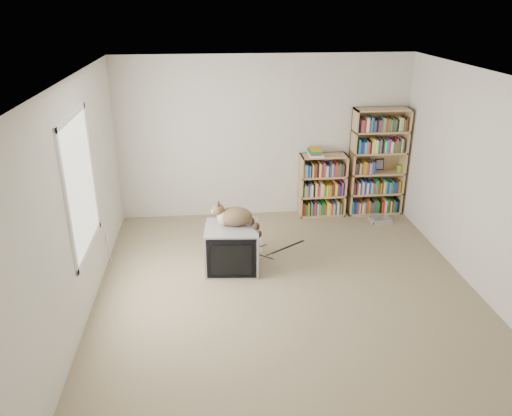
{
  "coord_description": "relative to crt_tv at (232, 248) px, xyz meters",
  "views": [
    {
      "loc": [
        -0.87,
        -4.94,
        3.22
      ],
      "look_at": [
        -0.28,
        1.0,
        0.72
      ],
      "focal_mm": 35.0,
      "sensor_mm": 36.0,
      "label": 1
    }
  ],
  "objects": [
    {
      "name": "floor",
      "position": [
        0.61,
        -0.74,
        -0.29
      ],
      "size": [
        4.5,
        5.0,
        0.01
      ],
      "primitive_type": "cube",
      "color": "#9B8B69",
      "rests_on": "ground"
    },
    {
      "name": "dvd_player",
      "position": [
        2.38,
        1.21,
        -0.25
      ],
      "size": [
        0.35,
        0.27,
        0.07
      ],
      "primitive_type": "cube",
      "rotation": [
        0.0,
        0.0,
        0.15
      ],
      "color": "silver",
      "rests_on": "floor"
    },
    {
      "name": "wall_left",
      "position": [
        -1.64,
        -0.74,
        0.96
      ],
      "size": [
        0.02,
        5.0,
        2.5
      ],
      "primitive_type": "cube",
      "color": "silver",
      "rests_on": "floor"
    },
    {
      "name": "ceiling",
      "position": [
        0.61,
        -0.74,
        2.21
      ],
      "size": [
        4.5,
        5.0,
        0.02
      ],
      "primitive_type": "cube",
      "color": "white",
      "rests_on": "wall_back"
    },
    {
      "name": "book_stack",
      "position": [
        1.38,
        1.58,
        0.77
      ],
      "size": [
        0.22,
        0.28,
        0.12
      ],
      "primitive_type": "cube",
      "color": "red",
      "rests_on": "bookcase_short"
    },
    {
      "name": "green_mug",
      "position": [
        2.76,
        1.6,
        0.46
      ],
      "size": [
        0.09,
        0.09,
        0.1
      ],
      "primitive_type": "cylinder",
      "color": "olive",
      "rests_on": "bookcase_tall"
    },
    {
      "name": "crt_tv",
      "position": [
        0.0,
        0.0,
        0.0
      ],
      "size": [
        0.72,
        0.66,
        0.58
      ],
      "rotation": [
        0.0,
        0.0,
        -0.08
      ],
      "color": "#969699",
      "rests_on": "floor"
    },
    {
      "name": "wall_outlet",
      "position": [
        -1.62,
        0.34,
        0.03
      ],
      "size": [
        0.01,
        0.08,
        0.13
      ],
      "primitive_type": "cube",
      "color": "silver",
      "rests_on": "wall_left"
    },
    {
      "name": "bookcase_short",
      "position": [
        1.52,
        1.62,
        0.18
      ],
      "size": [
        0.72,
        0.3,
        1.0
      ],
      "color": "tan",
      "rests_on": "floor"
    },
    {
      "name": "cat",
      "position": [
        0.09,
        0.01,
        0.38
      ],
      "size": [
        0.63,
        0.5,
        0.52
      ],
      "rotation": [
        0.0,
        0.0,
        -0.07
      ],
      "color": "#372916",
      "rests_on": "crt_tv"
    },
    {
      "name": "bookcase_tall",
      "position": [
        2.39,
        1.62,
        0.52
      ],
      "size": [
        0.85,
        0.3,
        1.7
      ],
      "color": "tan",
      "rests_on": "floor"
    },
    {
      "name": "floor_cables",
      "position": [
        0.8,
        0.62,
        -0.29
      ],
      "size": [
        1.2,
        0.7,
        0.01
      ],
      "primitive_type": null,
      "color": "black",
      "rests_on": "floor"
    },
    {
      "name": "wall_right",
      "position": [
        2.86,
        -0.74,
        0.96
      ],
      "size": [
        0.02,
        5.0,
        2.5
      ],
      "primitive_type": "cube",
      "color": "silver",
      "rests_on": "floor"
    },
    {
      "name": "window",
      "position": [
        -1.62,
        -0.54,
        1.11
      ],
      "size": [
        0.02,
        1.22,
        1.52
      ],
      "primitive_type": "cube",
      "color": "white",
      "rests_on": "wall_left"
    },
    {
      "name": "framed_print",
      "position": [
        2.46,
        1.7,
        0.5
      ],
      "size": [
        0.14,
        0.05,
        0.18
      ],
      "primitive_type": "cube",
      "rotation": [
        -0.17,
        0.0,
        0.0
      ],
      "color": "black",
      "rests_on": "bookcase_tall"
    },
    {
      "name": "wall_back",
      "position": [
        0.61,
        1.76,
        0.96
      ],
      "size": [
        4.5,
        0.02,
        2.5
      ],
      "primitive_type": "cube",
      "color": "silver",
      "rests_on": "floor"
    },
    {
      "name": "wall_front",
      "position": [
        0.61,
        -3.24,
        0.96
      ],
      "size": [
        4.5,
        0.02,
        2.5
      ],
      "primitive_type": "cube",
      "color": "silver",
      "rests_on": "floor"
    }
  ]
}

